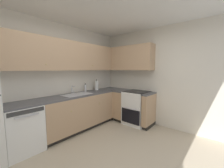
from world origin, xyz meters
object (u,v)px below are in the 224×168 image
(oven_range, at_px, (137,107))
(paper_towel_roll, at_px, (97,85))
(dishwasher, at_px, (22,129))
(soap_bottle, at_px, (86,88))

(oven_range, xyz_separation_m, paper_towel_roll, (-0.50, 1.09, 0.58))
(dishwasher, bearing_deg, soap_bottle, 6.35)
(dishwasher, height_order, soap_bottle, soap_bottle)
(oven_range, distance_m, paper_towel_roll, 1.34)
(dishwasher, xyz_separation_m, soap_bottle, (1.62, 0.18, 0.57))
(dishwasher, distance_m, paper_towel_roll, 2.12)
(oven_range, xyz_separation_m, soap_bottle, (-0.90, 1.11, 0.55))
(oven_range, bearing_deg, soap_bottle, 128.98)
(soap_bottle, height_order, paper_towel_roll, paper_towel_roll)
(dishwasher, distance_m, oven_range, 2.69)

